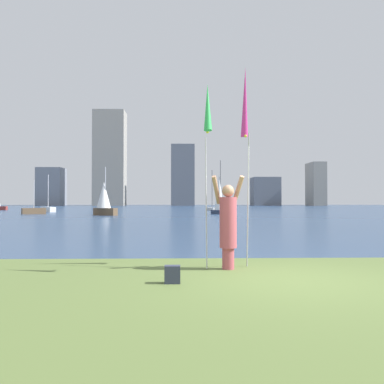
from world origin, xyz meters
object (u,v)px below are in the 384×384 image
Objects in this scene: kite_flag_left at (208,113)px; sailboat_1 at (219,195)px; sailboat_4 at (104,198)px; person at (228,223)px; sailboat_7 at (34,211)px; sailboat_3 at (212,208)px; bag at (172,274)px; sailboat_0 at (48,209)px; kite_flag_right at (245,106)px.

sailboat_1 reaches higher than kite_flag_left.
sailboat_4 is at bearing 103.77° from kite_flag_left.
sailboat_7 is at bearing 94.91° from person.
bag is at bearing -95.22° from sailboat_3.
sailboat_1 reaches higher than sailboat_0.
kite_flag_right is at bearing -74.32° from sailboat_4.
sailboat_7 is (-15.66, 34.06, -0.61)m from person.
sailboat_7 is (-7.69, 3.63, -1.25)m from sailboat_4.
sailboat_4 reaches higher than sailboat_0.
sailboat_7 is (-15.23, 34.36, -2.78)m from kite_flag_left.
person is 2.58m from kite_flag_right.
bag is 32.60m from sailboat_4.
sailboat_3 reaches higher than sailboat_4.
sailboat_1 reaches higher than sailboat_7.
person is 37.50m from sailboat_7.
sailboat_1 reaches higher than bag.
kite_flag_left is at bearing -66.10° from sailboat_7.
sailboat_0 reaches higher than kite_flag_left.
bag is at bearing -67.69° from sailboat_7.
sailboat_0 is at bearing 91.96° from person.
kite_flag_left is 1.07× the size of sailboat_7.
sailboat_7 is at bearing 154.72° from sailboat_4.
person is 0.43× the size of sailboat_0.
sailboat_4 is 1.30× the size of sailboat_7.
bag is 0.05× the size of sailboat_3.
bag is at bearing -147.79° from person.
sailboat_3 is (3.93, 49.24, -2.81)m from kite_flag_left.
bag is at bearing -77.84° from sailboat_4.
sailboat_3 reaches higher than sailboat_1.
kite_flag_right is 33.33m from sailboat_1.
sailboat_4 is at bearing 105.68° from kite_flag_right.
sailboat_0 reaches higher than bag.
sailboat_0 is 14.11m from sailboat_4.
sailboat_4 is at bearing -52.27° from sailboat_0.
kite_flag_left is 49.48m from sailboat_3.
sailboat_1 is 1.58× the size of sailboat_7.
kite_flag_right is 0.78× the size of sailboat_1.
sailboat_3 is at bearing 84.78° from bag.
sailboat_7 is (-16.09, 33.54, -3.10)m from kite_flag_right.
bag is 0.07× the size of sailboat_4.
sailboat_4 reaches higher than person.
person is 0.34× the size of sailboat_3.
sailboat_4 is at bearing 102.16° from bag.
sailboat_4 is at bearing -25.28° from sailboat_7.
sailboat_1 is at bearing -21.78° from sailboat_0.
sailboat_0 is (-17.00, 41.03, -3.08)m from kite_flag_right.
person is 33.86m from sailboat_1.
sailboat_3 reaches higher than sailboat_7.
bag is 0.05× the size of sailboat_1.
sailboat_3 is 1.24× the size of sailboat_4.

